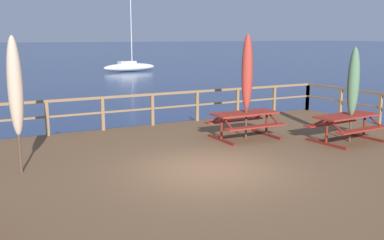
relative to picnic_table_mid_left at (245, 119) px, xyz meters
The scene contains 9 objects.
ground_plane 3.64m from the picnic_table_mid_left, 138.21° to the right, with size 600.00×600.00×0.00m, color navy.
wooden_deck 3.50m from the picnic_table_mid_left, 138.21° to the right, with size 15.61×10.81×0.84m, color brown.
railing_waterside_far 3.93m from the picnic_table_mid_left, 129.65° to the left, with size 15.41×0.10×1.09m.
picnic_table_mid_left is the anchor object (origin of this frame).
picnic_table_mid_right 2.86m from the picnic_table_mid_left, 36.20° to the right, with size 2.08×1.55×0.78m.
patio_umbrella_tall_back_right 1.36m from the picnic_table_mid_left, 82.76° to the right, with size 0.32×0.32×3.02m.
patio_umbrella_tall_front 3.18m from the picnic_table_mid_left, 36.57° to the right, with size 0.32×0.32×2.66m.
patio_umbrella_tall_mid_right 6.41m from the picnic_table_mid_left, behind, with size 0.32×0.32×2.97m.
sailboat_distant 37.09m from the picnic_table_mid_left, 75.21° to the left, with size 6.12×2.17×7.72m.
Camera 1 is at (-4.81, -8.26, 3.78)m, focal length 41.45 mm.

